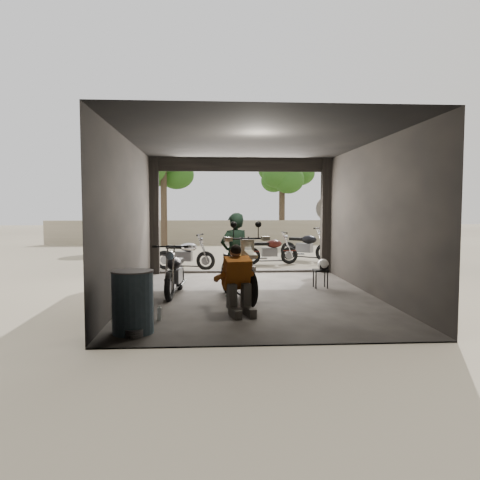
{
  "coord_description": "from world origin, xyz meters",
  "views": [
    {
      "loc": [
        -0.88,
        -9.57,
        1.85
      ],
      "look_at": [
        -0.21,
        0.6,
        1.14
      ],
      "focal_mm": 35.0,
      "sensor_mm": 36.0,
      "label": 1
    }
  ],
  "objects": [
    {
      "name": "sign_post",
      "position": [
        2.54,
        3.74,
        1.45
      ],
      "size": [
        0.72,
        0.08,
        2.17
      ],
      "rotation": [
        0.0,
        0.0,
        0.32
      ],
      "color": "black",
      "rests_on": "ground"
    },
    {
      "name": "helmet",
      "position": [
        1.69,
        0.8,
        0.56
      ],
      "size": [
        0.26,
        0.27,
        0.24
      ],
      "primitive_type": "ellipsoid",
      "rotation": [
        0.0,
        0.0,
        0.02
      ],
      "color": "silver",
      "rests_on": "stool"
    },
    {
      "name": "oil_drum",
      "position": [
        -2.0,
        -2.77,
        0.46
      ],
      "size": [
        0.78,
        0.78,
        0.93
      ],
      "primitive_type": "cylinder",
      "rotation": [
        0.0,
        0.0,
        -0.39
      ],
      "color": "#405B6D",
      "rests_on": "ground"
    },
    {
      "name": "outside_bike_a",
      "position": [
        -1.61,
        4.23,
        0.53
      ],
      "size": [
        1.69,
        0.99,
        1.07
      ],
      "primitive_type": null,
      "rotation": [
        0.0,
        0.0,
        1.34
      ],
      "color": "black",
      "rests_on": "ground"
    },
    {
      "name": "tree_left",
      "position": [
        -3.0,
        12.5,
        3.99
      ],
      "size": [
        2.2,
        2.2,
        5.6
      ],
      "color": "#382B1E",
      "rests_on": "ground"
    },
    {
      "name": "mechanic",
      "position": [
        -0.38,
        -1.69,
        0.58
      ],
      "size": [
        0.77,
        0.92,
        1.16
      ],
      "primitive_type": null,
      "rotation": [
        0.0,
        0.0,
        0.24
      ],
      "color": "#B75D18",
      "rests_on": "ground"
    },
    {
      "name": "stool",
      "position": [
        1.64,
        0.83,
        0.37
      ],
      "size": [
        0.32,
        0.32,
        0.44
      ],
      "rotation": [
        0.0,
        0.0,
        0.16
      ],
      "color": "black",
      "rests_on": "ground"
    },
    {
      "name": "outside_bike_b",
      "position": [
        1.1,
        5.42,
        0.53
      ],
      "size": [
        1.61,
        0.76,
        1.06
      ],
      "primitive_type": null,
      "rotation": [
        0.0,
        0.0,
        1.64
      ],
      "color": "#41140F",
      "rests_on": "ground"
    },
    {
      "name": "outside_bike_c",
      "position": [
        2.45,
        6.4,
        0.59
      ],
      "size": [
        1.79,
        1.66,
        1.17
      ],
      "primitive_type": null,
      "rotation": [
        0.0,
        0.0,
        0.88
      ],
      "color": "black",
      "rests_on": "ground"
    },
    {
      "name": "garage",
      "position": [
        0.0,
        0.55,
        1.28
      ],
      "size": [
        7.0,
        7.13,
        3.2
      ],
      "color": "#2D2B28",
      "rests_on": "ground"
    },
    {
      "name": "rider",
      "position": [
        -0.37,
        -0.05,
        0.87
      ],
      "size": [
        0.75,
        0.64,
        1.74
      ],
      "primitive_type": "imported",
      "rotation": [
        0.0,
        0.0,
        3.57
      ],
      "color": "black",
      "rests_on": "ground"
    },
    {
      "name": "ground",
      "position": [
        0.0,
        0.0,
        0.0
      ],
      "size": [
        80.0,
        80.0,
        0.0
      ],
      "primitive_type": "plane",
      "color": "#7A6D56",
      "rests_on": "ground"
    },
    {
      "name": "tree_right",
      "position": [
        2.8,
        14.0,
        3.56
      ],
      "size": [
        2.2,
        2.2,
        5.0
      ],
      "color": "#382B1E",
      "rests_on": "ground"
    },
    {
      "name": "left_bike",
      "position": [
        -1.61,
        0.2,
        0.55
      ],
      "size": [
        0.83,
        1.68,
        1.09
      ],
      "primitive_type": null,
      "rotation": [
        0.0,
        0.0,
        -0.1
      ],
      "color": "black",
      "rests_on": "ground"
    },
    {
      "name": "boundary_wall",
      "position": [
        0.0,
        14.0,
        0.6
      ],
      "size": [
        18.0,
        0.3,
        1.2
      ],
      "primitive_type": "cube",
      "color": "gray",
      "rests_on": "ground"
    },
    {
      "name": "main_bike",
      "position": [
        -0.33,
        -0.41,
        0.66
      ],
      "size": [
        1.24,
        2.11,
        1.32
      ],
      "primitive_type": null,
      "rotation": [
        0.0,
        0.0,
        0.23
      ],
      "color": "beige",
      "rests_on": "ground"
    }
  ]
}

